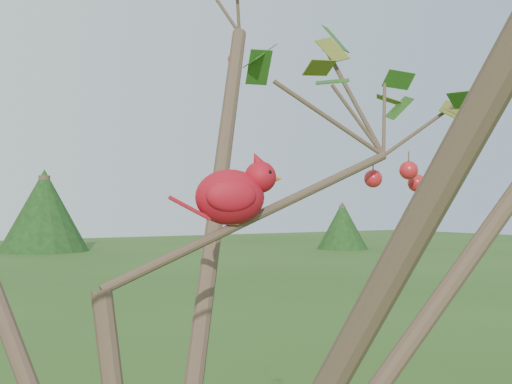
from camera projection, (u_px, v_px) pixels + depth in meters
crabapple_tree at (174, 188)px, 1.02m from camera, size 2.35×2.05×2.95m
cardinal at (234, 194)px, 1.20m from camera, size 0.21×0.14×0.15m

